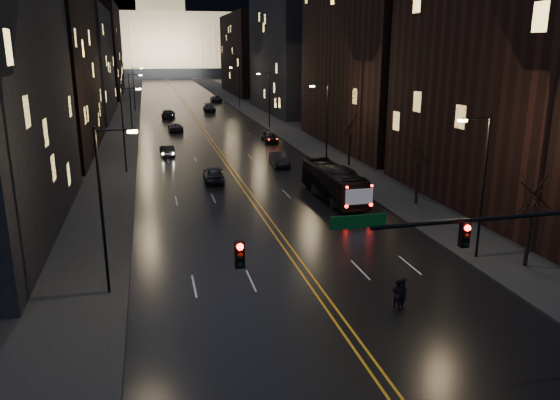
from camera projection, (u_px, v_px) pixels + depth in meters
ground at (375, 371)px, 22.27m from camera, size 900.00×900.00×0.00m
road at (180, 98)px, 144.02m from camera, size 20.00×320.00×0.02m
sidewalk_left at (125, 99)px, 140.86m from camera, size 8.00×320.00×0.16m
sidewalk_right at (233, 96)px, 147.15m from camera, size 8.00×320.00×0.16m
center_line at (180, 98)px, 144.02m from camera, size 0.62×320.00×0.01m
building_left_mid at (34, 37)px, 64.36m from camera, size 12.00×30.00×28.00m
building_left_far at (75, 63)px, 101.03m from camera, size 12.00×34.00×20.00m
building_left_dist at (96, 51)px, 145.45m from camera, size 12.00×40.00×24.00m
building_right_near at (532, 58)px, 42.49m from camera, size 12.00×26.00×24.00m
building_right_mid at (294, 46)px, 109.66m from camera, size 12.00×34.00×26.00m
building_right_dist at (251, 54)px, 155.15m from camera, size 12.00×40.00×22.00m
capitol at (162, 38)px, 251.80m from camera, size 90.00×50.00×58.50m
traffic_signal at (516, 242)px, 22.22m from camera, size 17.29×0.45×7.00m
streetlamp_right_near at (481, 180)px, 32.70m from camera, size 2.13×0.25×9.00m
streetlamp_left_near at (105, 203)px, 27.84m from camera, size 2.13×0.25×9.00m
streetlamp_right_mid at (326, 119)px, 60.80m from camera, size 2.13×0.25×9.00m
streetlamp_left_mid at (125, 125)px, 55.94m from camera, size 2.13×0.25×9.00m
streetlamp_right_far at (268, 96)px, 88.89m from camera, size 2.13×0.25×9.00m
streetlamp_left_far at (131, 99)px, 84.04m from camera, size 2.13×0.25×9.00m
streetlamp_right_dist at (239, 85)px, 116.99m from camera, size 2.13×0.25×9.00m
streetlamp_left_dist at (135, 86)px, 112.13m from camera, size 2.13×0.25×9.00m
tree_right_near at (534, 195)px, 31.47m from camera, size 2.40×2.40×6.65m
tree_right_mid at (419, 152)px, 44.58m from camera, size 2.40×2.40×6.65m
tree_right_far at (350, 126)px, 59.57m from camera, size 2.40×2.40×6.65m
bus at (333, 183)px, 47.25m from camera, size 2.83×10.60×2.93m
oncoming_car_a at (214, 174)px, 53.64m from camera, size 2.05×4.77×1.61m
oncoming_car_b at (167, 151)px, 66.23m from camera, size 1.80×4.31×1.38m
oncoming_car_c at (175, 127)px, 86.30m from camera, size 2.32×4.67×1.27m
oncoming_car_d at (168, 114)px, 102.63m from camera, size 2.89×5.63×1.56m
receding_car_a at (279, 159)px, 60.66m from camera, size 1.85×4.81×1.56m
receding_car_b at (270, 137)px, 76.04m from camera, size 1.84×4.42×1.50m
receding_car_c at (209, 108)px, 112.60m from camera, size 2.30×5.52×1.59m
receding_car_d at (216, 99)px, 133.11m from camera, size 2.47×5.35×1.49m
pedestrian_a at (403, 292)px, 27.55m from camera, size 0.51×0.67×1.64m
pedestrian_b at (398, 293)px, 27.49m from camera, size 0.70×0.87×1.58m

